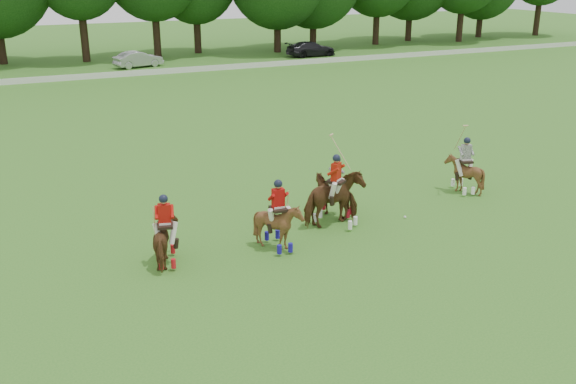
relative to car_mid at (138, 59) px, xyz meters
name	(u,v)px	position (x,y,z in m)	size (l,w,h in m)	color
ground	(359,286)	(-3.50, -42.50, -0.69)	(180.00, 180.00, 0.00)	#316D1F
boundary_rail	(107,75)	(-3.50, -4.50, -0.47)	(120.00, 0.10, 0.44)	white
car_mid	(138,59)	(0.00, 0.00, 0.00)	(1.45, 4.16, 1.37)	#A9A9AF
car_right	(311,49)	(16.64, 0.00, 0.02)	(1.99, 4.89, 1.42)	black
polo_red_a	(166,240)	(-7.87, -38.92, 0.07)	(1.15, 1.80, 2.14)	#4E2A14
polo_red_b	(335,200)	(-1.99, -38.43, 0.23)	(2.33, 2.27, 3.02)	#4E2A14
polo_red_c	(278,224)	(-4.48, -39.31, 0.11)	(1.29, 1.44, 2.23)	#4E2A14
polo_stripe_a	(336,195)	(-1.53, -37.65, 0.09)	(1.67, 1.82, 2.17)	#4E2A14
polo_stripe_b	(464,173)	(4.13, -37.55, 0.08)	(1.45, 1.56, 2.71)	#4E2A14
polo_ball	(405,217)	(0.52, -38.90, -0.64)	(0.09, 0.09, 0.09)	white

